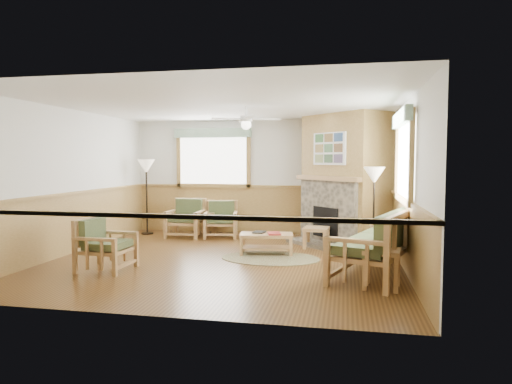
% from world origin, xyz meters
% --- Properties ---
extents(floor, '(6.00, 6.00, 0.01)m').
position_xyz_m(floor, '(0.00, 0.00, -0.01)').
color(floor, '#513316').
rests_on(floor, ground).
extents(ceiling, '(6.00, 6.00, 0.01)m').
position_xyz_m(ceiling, '(0.00, 0.00, 2.70)').
color(ceiling, white).
rests_on(ceiling, floor).
extents(wall_back, '(6.00, 0.02, 2.70)m').
position_xyz_m(wall_back, '(0.00, 3.00, 1.35)').
color(wall_back, silver).
rests_on(wall_back, floor).
extents(wall_front, '(6.00, 0.02, 2.70)m').
position_xyz_m(wall_front, '(0.00, -3.00, 1.35)').
color(wall_front, silver).
rests_on(wall_front, floor).
extents(wall_left, '(0.02, 6.00, 2.70)m').
position_xyz_m(wall_left, '(-3.00, 0.00, 1.35)').
color(wall_left, silver).
rests_on(wall_left, floor).
extents(wall_right, '(0.02, 6.00, 2.70)m').
position_xyz_m(wall_right, '(3.00, 0.00, 1.35)').
color(wall_right, silver).
rests_on(wall_right, floor).
extents(wainscot, '(6.00, 6.00, 1.10)m').
position_xyz_m(wainscot, '(0.00, 0.00, 0.55)').
color(wainscot, olive).
rests_on(wainscot, floor).
extents(fireplace, '(3.11, 3.11, 2.70)m').
position_xyz_m(fireplace, '(2.05, 2.05, 1.35)').
color(fireplace, olive).
rests_on(fireplace, floor).
extents(window_back, '(1.90, 0.16, 1.50)m').
position_xyz_m(window_back, '(-1.10, 2.96, 2.53)').
color(window_back, white).
rests_on(window_back, wall_back).
extents(window_right, '(0.16, 1.90, 1.50)m').
position_xyz_m(window_right, '(2.96, -0.20, 2.53)').
color(window_right, white).
rests_on(window_right, wall_right).
extents(ceiling_fan, '(1.59, 1.59, 0.36)m').
position_xyz_m(ceiling_fan, '(0.30, 0.30, 2.66)').
color(ceiling_fan, white).
rests_on(ceiling_fan, ceiling).
extents(sofa, '(2.36, 1.58, 1.01)m').
position_xyz_m(sofa, '(2.55, -0.54, 0.50)').
color(sofa, '#A77E4E').
rests_on(sofa, floor).
extents(armchair_back_left, '(0.77, 0.77, 0.86)m').
position_xyz_m(armchair_back_left, '(-1.51, 2.12, 0.43)').
color(armchair_back_left, '#A77E4E').
rests_on(armchair_back_left, floor).
extents(armchair_back_right, '(0.85, 0.85, 0.81)m').
position_xyz_m(armchair_back_right, '(-0.72, 2.26, 0.41)').
color(armchair_back_right, '#A77E4E').
rests_on(armchair_back_right, floor).
extents(armchair_left, '(0.76, 0.76, 0.83)m').
position_xyz_m(armchair_left, '(-1.66, -1.12, 0.41)').
color(armchair_left, '#A77E4E').
rests_on(armchair_left, floor).
extents(coffee_table, '(1.03, 0.61, 0.39)m').
position_xyz_m(coffee_table, '(0.62, 0.57, 0.19)').
color(coffee_table, '#A77E4E').
rests_on(coffee_table, floor).
extents(end_table_chairs, '(0.55, 0.53, 0.54)m').
position_xyz_m(end_table_chairs, '(-1.18, 2.55, 0.27)').
color(end_table_chairs, '#A77E4E').
rests_on(end_table_chairs, floor).
extents(end_table_sofa, '(0.55, 0.54, 0.54)m').
position_xyz_m(end_table_sofa, '(2.55, -1.33, 0.27)').
color(end_table_sofa, '#A77E4E').
rests_on(end_table_sofa, floor).
extents(footstool, '(0.53, 0.53, 0.42)m').
position_xyz_m(footstool, '(1.49, 1.35, 0.21)').
color(footstool, '#A77E4E').
rests_on(footstool, floor).
extents(braided_rug, '(1.88, 1.88, 0.01)m').
position_xyz_m(braided_rug, '(0.75, 0.22, 0.01)').
color(braided_rug, brown).
rests_on(braided_rug, floor).
extents(floor_lamp_left, '(0.43, 0.43, 1.78)m').
position_xyz_m(floor_lamp_left, '(-2.55, 2.33, 0.89)').
color(floor_lamp_left, black).
rests_on(floor_lamp_left, floor).
extents(floor_lamp_right, '(0.49, 0.49, 1.64)m').
position_xyz_m(floor_lamp_right, '(2.55, 0.65, 0.82)').
color(floor_lamp_right, black).
rests_on(floor_lamp_right, floor).
extents(book_red, '(0.29, 0.35, 0.03)m').
position_xyz_m(book_red, '(0.77, 0.52, 0.42)').
color(book_red, maroon).
rests_on(book_red, coffee_table).
extents(book_dark, '(0.23, 0.29, 0.03)m').
position_xyz_m(book_dark, '(0.47, 0.64, 0.41)').
color(book_dark, black).
rests_on(book_dark, coffee_table).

